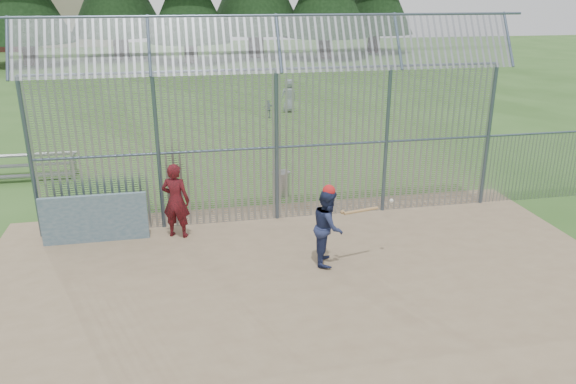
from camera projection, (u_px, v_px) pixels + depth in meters
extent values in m
plane|color=#2D511E|center=(306.00, 280.00, 11.98)|extent=(120.00, 120.00, 0.00)
cube|color=#756047|center=(312.00, 292.00, 11.51)|extent=(14.00, 10.00, 0.02)
cube|color=#38566B|center=(95.00, 219.00, 13.59)|extent=(2.50, 0.12, 1.20)
imported|color=navy|center=(328.00, 227.00, 12.46)|extent=(0.84, 0.98, 1.73)
imported|color=maroon|center=(176.00, 200.00, 13.77)|extent=(0.81, 0.67, 1.90)
imported|color=gray|center=(289.00, 95.00, 28.21)|extent=(0.90, 0.66, 1.67)
imported|color=gray|center=(268.00, 109.00, 27.02)|extent=(0.52, 0.25, 0.87)
sphere|color=red|center=(329.00, 191.00, 12.17)|extent=(0.28, 0.28, 0.28)
cylinder|color=#AA7F4C|center=(361.00, 211.00, 12.32)|extent=(0.84, 0.25, 0.07)
sphere|color=#AA7F4C|center=(342.00, 212.00, 12.24)|extent=(0.09, 0.09, 0.09)
sphere|color=white|center=(391.00, 201.00, 12.52)|extent=(0.09, 0.09, 0.09)
cylinder|color=#909398|center=(281.00, 184.00, 16.83)|extent=(0.52, 0.52, 0.70)
cylinder|color=#9EA0A5|center=(281.00, 172.00, 16.70)|extent=(0.56, 0.56, 0.05)
sphere|color=#9EA0A5|center=(281.00, 171.00, 16.68)|extent=(0.10, 0.10, 0.10)
cube|color=gray|center=(27.00, 176.00, 18.06)|extent=(3.00, 0.25, 0.05)
cube|color=slate|center=(28.00, 165.00, 18.30)|extent=(3.00, 0.25, 0.05)
cube|color=gray|center=(29.00, 155.00, 18.54)|extent=(3.00, 0.25, 0.05)
cube|color=slate|center=(73.00, 166.00, 18.59)|extent=(0.06, 0.90, 0.70)
cylinder|color=#47566B|center=(30.00, 160.00, 13.42)|extent=(0.10, 0.10, 4.00)
cylinder|color=#47566B|center=(158.00, 154.00, 13.97)|extent=(0.10, 0.10, 4.00)
cylinder|color=#47566B|center=(277.00, 147.00, 14.53)|extent=(0.10, 0.10, 4.00)
cylinder|color=#47566B|center=(386.00, 142.00, 15.08)|extent=(0.10, 0.10, 4.00)
cylinder|color=#47566B|center=(488.00, 136.00, 15.63)|extent=(0.10, 0.10, 4.00)
cylinder|color=#47566B|center=(276.00, 69.00, 13.84)|extent=(12.00, 0.07, 0.07)
cylinder|color=#47566B|center=(277.00, 147.00, 14.53)|extent=(12.00, 0.06, 0.06)
cube|color=gray|center=(277.00, 147.00, 14.53)|extent=(12.00, 0.02, 4.00)
cube|color=gray|center=(279.00, 43.00, 13.28)|extent=(12.00, 0.77, 1.31)
cylinder|color=#47566B|center=(484.00, 170.00, 15.97)|extent=(0.08, 0.08, 2.00)
cylinder|color=#332319|center=(29.00, 46.00, 45.77)|extent=(1.19, 1.19, 3.06)
cylinder|color=#332319|center=(120.00, 39.00, 49.76)|extent=(1.33, 1.33, 3.42)
cylinder|color=#332319|center=(191.00, 45.00, 47.27)|extent=(1.12, 1.12, 2.88)
cylinder|color=#332319|center=(256.00, 37.00, 51.02)|extent=(1.40, 1.40, 3.60)
cylinder|color=#332319|center=(325.00, 40.00, 50.34)|extent=(1.26, 1.26, 3.24)
cylinder|color=#332319|center=(374.00, 36.00, 55.16)|extent=(1.19, 1.19, 3.06)
cube|color=#B2A58C|center=(83.00, 17.00, 62.24)|extent=(8.00, 7.00, 6.00)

